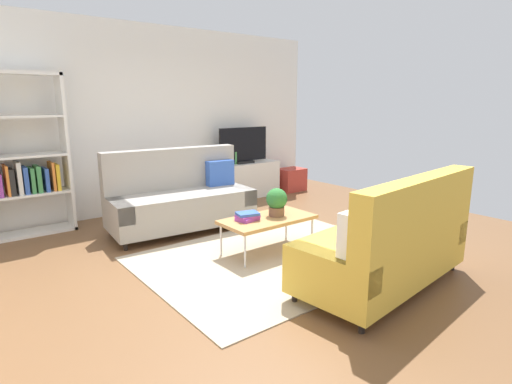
# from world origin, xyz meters

# --- Properties ---
(ground_plane) EXTENTS (7.68, 7.68, 0.00)m
(ground_plane) POSITION_xyz_m (0.00, 0.00, 0.00)
(ground_plane) COLOR brown
(wall_far) EXTENTS (6.40, 0.12, 2.90)m
(wall_far) POSITION_xyz_m (0.00, 2.80, 1.45)
(wall_far) COLOR white
(wall_far) RESTS_ON ground_plane
(area_rug) EXTENTS (2.90, 2.20, 0.01)m
(area_rug) POSITION_xyz_m (0.15, -0.18, 0.01)
(area_rug) COLOR tan
(area_rug) RESTS_ON ground_plane
(couch_beige) EXTENTS (1.97, 1.01, 1.10)m
(couch_beige) POSITION_xyz_m (-0.18, 1.44, 0.44)
(couch_beige) COLOR gray
(couch_beige) RESTS_ON ground_plane
(couch_green) EXTENTS (1.98, 1.03, 1.10)m
(couch_green) POSITION_xyz_m (0.49, -1.40, 0.44)
(couch_green) COLOR gold
(couch_green) RESTS_ON ground_plane
(coffee_table) EXTENTS (1.10, 0.56, 0.42)m
(coffee_table) POSITION_xyz_m (0.20, 0.02, 0.39)
(coffee_table) COLOR #B7844C
(coffee_table) RESTS_ON ground_plane
(tv_console) EXTENTS (1.40, 0.44, 0.64)m
(tv_console) POSITION_xyz_m (1.62, 2.46, 0.32)
(tv_console) COLOR silver
(tv_console) RESTS_ON ground_plane
(tv) EXTENTS (1.00, 0.20, 0.64)m
(tv) POSITION_xyz_m (1.62, 2.44, 0.95)
(tv) COLOR black
(tv) RESTS_ON tv_console
(bookshelf) EXTENTS (1.10, 0.36, 2.10)m
(bookshelf) POSITION_xyz_m (-1.90, 2.48, 0.96)
(bookshelf) COLOR white
(bookshelf) RESTS_ON ground_plane
(storage_trunk) EXTENTS (0.52, 0.40, 0.44)m
(storage_trunk) POSITION_xyz_m (2.72, 2.36, 0.22)
(storage_trunk) COLOR #B2382D
(storage_trunk) RESTS_ON ground_plane
(potted_plant) EXTENTS (0.25, 0.25, 0.33)m
(potted_plant) POSITION_xyz_m (0.33, 0.03, 0.60)
(potted_plant) COLOR brown
(potted_plant) RESTS_ON coffee_table
(table_book_0) EXTENTS (0.27, 0.22, 0.04)m
(table_book_0) POSITION_xyz_m (-0.05, 0.08, 0.44)
(table_book_0) COLOR purple
(table_book_0) RESTS_ON coffee_table
(table_book_1) EXTENTS (0.24, 0.18, 0.02)m
(table_book_1) POSITION_xyz_m (-0.05, 0.08, 0.47)
(table_book_1) COLOR purple
(table_book_1) RESTS_ON table_book_0
(table_book_2) EXTENTS (0.28, 0.23, 0.03)m
(table_book_2) POSITION_xyz_m (-0.05, 0.08, 0.50)
(table_book_2) COLOR #3359B2
(table_book_2) RESTS_ON table_book_1
(vase_0) EXTENTS (0.08, 0.08, 0.15)m
(vase_0) POSITION_xyz_m (1.04, 2.51, 0.71)
(vase_0) COLOR silver
(vase_0) RESTS_ON tv_console
(vase_1) EXTENTS (0.09, 0.09, 0.13)m
(vase_1) POSITION_xyz_m (1.19, 2.51, 0.70)
(vase_1) COLOR #4C72B2
(vase_1) RESTS_ON tv_console
(bottle_0) EXTENTS (0.05, 0.05, 0.24)m
(bottle_0) POSITION_xyz_m (1.34, 2.42, 0.76)
(bottle_0) COLOR gold
(bottle_0) RESTS_ON tv_console
(bottle_1) EXTENTS (0.04, 0.04, 0.22)m
(bottle_1) POSITION_xyz_m (1.44, 2.42, 0.75)
(bottle_1) COLOR #3F8C4C
(bottle_1) RESTS_ON tv_console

